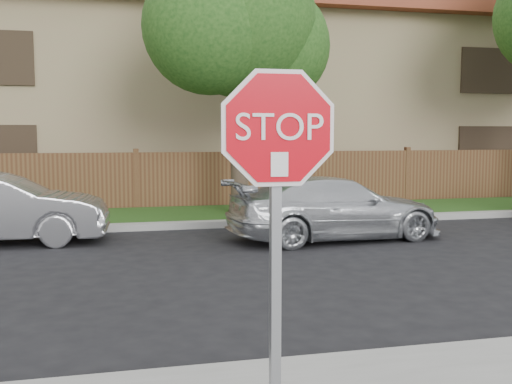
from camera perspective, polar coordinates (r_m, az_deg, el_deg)
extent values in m
plane|color=black|center=(5.50, -6.74, -17.06)|extent=(90.00, 90.00, 0.00)
cube|color=gray|center=(13.37, -10.76, -3.26)|extent=(70.00, 0.30, 0.15)
cube|color=#1E4714|center=(15.00, -11.04, -2.36)|extent=(70.00, 3.00, 0.12)
cube|color=#4E2E1B|center=(16.51, -11.32, 0.95)|extent=(70.00, 0.12, 1.60)
cube|color=#9F8663|center=(22.07, -11.95, 7.81)|extent=(34.00, 8.00, 6.00)
cube|color=brown|center=(22.44, -12.12, 16.13)|extent=(35.20, 9.20, 0.50)
cylinder|color=#382B21|center=(15.06, -1.59, 5.03)|extent=(0.44, 0.44, 3.92)
sphere|color=#194314|center=(15.32, -1.62, 16.10)|extent=(3.80, 3.80, 3.80)
sphere|color=#194314|center=(15.72, 1.47, 13.76)|extent=(3.00, 3.00, 3.00)
sphere|color=#194314|center=(14.74, -4.45, 15.39)|extent=(3.20, 3.20, 3.20)
cube|color=gray|center=(3.84, 1.85, -7.46)|extent=(0.06, 0.06, 2.30)
cylinder|color=white|center=(3.68, 2.16, 6.09)|extent=(1.01, 0.02, 1.01)
cylinder|color=red|center=(3.67, 2.21, 6.09)|extent=(0.93, 0.02, 0.93)
cube|color=white|center=(3.66, 2.26, 2.65)|extent=(0.11, 0.00, 0.15)
imported|color=silver|center=(12.03, 7.52, -1.53)|extent=(4.48, 2.16, 1.26)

